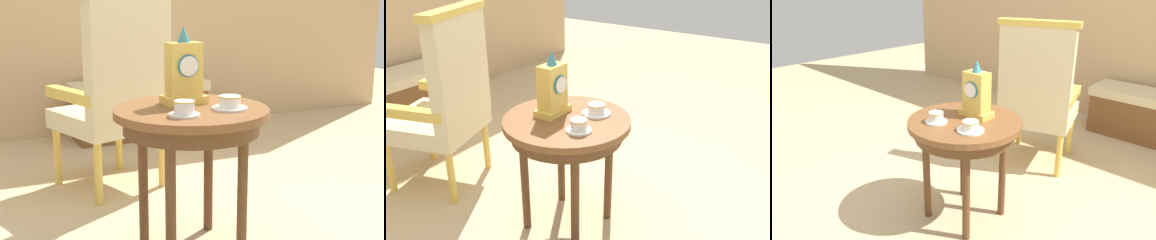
% 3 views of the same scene
% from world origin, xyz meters
% --- Properties ---
extents(side_table, '(0.66, 0.66, 0.65)m').
position_xyz_m(side_table, '(-0.08, -0.05, 0.56)').
color(side_table, brown).
rests_on(side_table, ground).
extents(teacup_left, '(0.12, 0.12, 0.06)m').
position_xyz_m(teacup_left, '(-0.17, -0.18, 0.67)').
color(teacup_left, white).
rests_on(teacup_left, side_table).
extents(teacup_right, '(0.15, 0.15, 0.06)m').
position_xyz_m(teacup_right, '(0.05, -0.14, 0.67)').
color(teacup_right, white).
rests_on(teacup_right, side_table).
extents(mantel_clock, '(0.19, 0.11, 0.34)m').
position_xyz_m(mantel_clock, '(-0.07, 0.05, 0.78)').
color(mantel_clock, gold).
rests_on(mantel_clock, side_table).
extents(armchair, '(0.68, 0.67, 1.14)m').
position_xyz_m(armchair, '(-0.14, 0.82, 0.59)').
color(armchair, beige).
rests_on(armchair, ground).
extents(window_bench, '(1.07, 0.40, 0.44)m').
position_xyz_m(window_bench, '(0.37, 1.95, 0.22)').
color(window_bench, beige).
rests_on(window_bench, ground).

